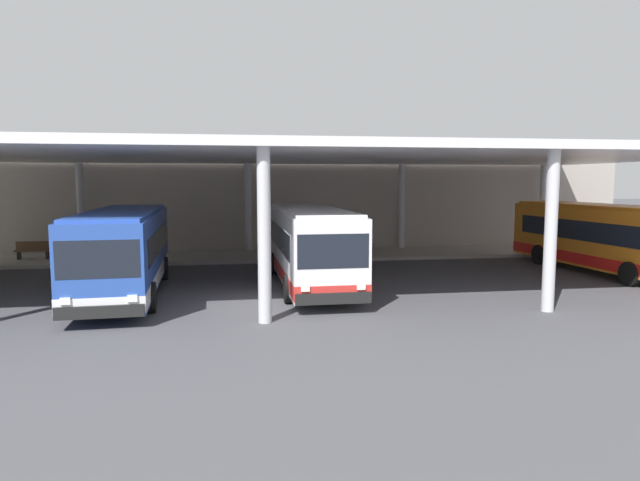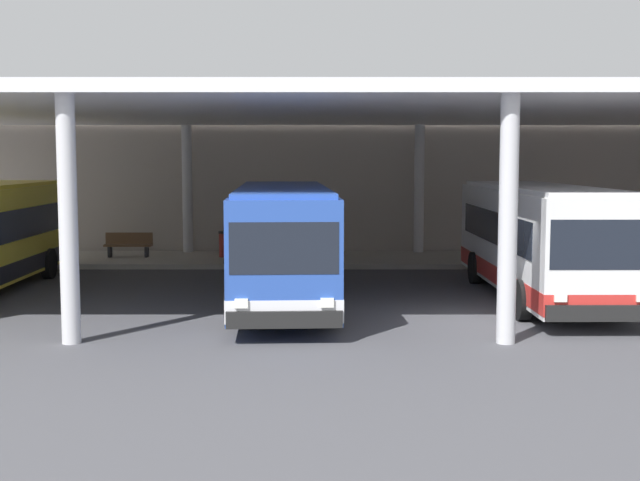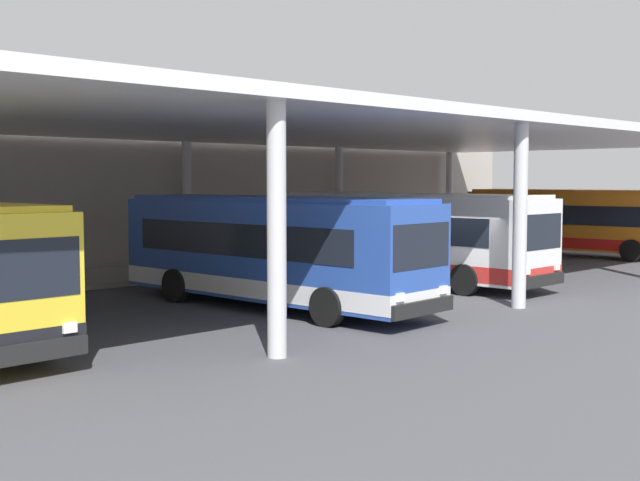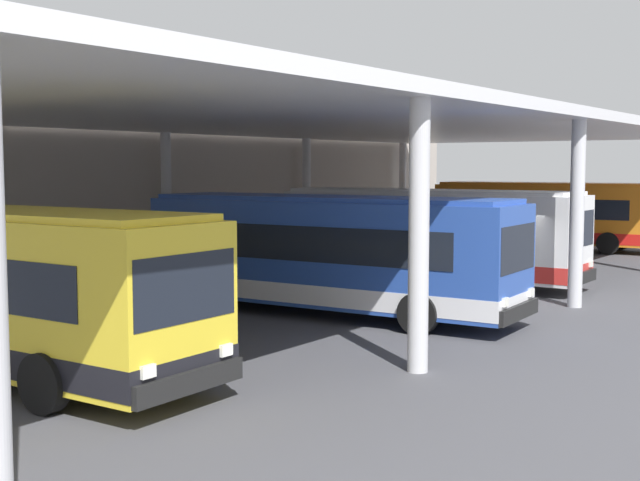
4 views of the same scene
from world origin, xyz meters
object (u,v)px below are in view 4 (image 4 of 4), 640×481
at_px(bus_second_bay, 329,253).
at_px(bus_far_bay, 545,214).
at_px(bus_middle_bay, 429,234).
at_px(trash_bin, 28,274).

bearing_deg(bus_second_bay, bus_far_bay, 4.76).
height_order(bus_second_bay, bus_middle_bay, same).
bearing_deg(trash_bin, bus_second_bay, -74.34).
bearing_deg(bus_far_bay, trash_bin, 162.20).
relative_size(bus_second_bay, trash_bin, 10.86).
relative_size(bus_far_bay, trash_bin, 10.88).
distance_m(bus_middle_bay, bus_far_bay, 13.86).
relative_size(bus_middle_bay, bus_far_bay, 0.99).
xyz_separation_m(bus_second_bay, bus_middle_bay, (7.12, 0.74, 0.00)).
bearing_deg(bus_middle_bay, bus_second_bay, -174.04).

